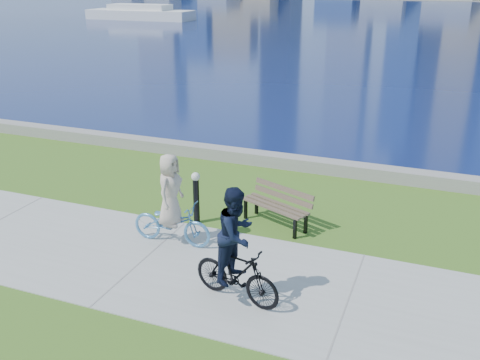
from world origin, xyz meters
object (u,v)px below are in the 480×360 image
object	(u,v)px
park_bench	(278,203)
bollard_lamp	(196,194)
cyclist_man	(236,255)
cyclist_woman	(171,211)

from	to	relation	value
park_bench	bollard_lamp	size ratio (longest dim) A/B	1.44
park_bench	cyclist_man	world-z (taller)	cyclist_man
park_bench	cyclist_man	bearing A→B (deg)	-62.43
cyclist_woman	bollard_lamp	bearing A→B (deg)	-3.45
park_bench	cyclist_man	distance (m)	3.16
park_bench	cyclist_man	xyz separation A→B (m)	(0.27, -3.13, 0.37)
park_bench	bollard_lamp	xyz separation A→B (m)	(-1.71, -0.59, 0.17)
park_bench	cyclist_woman	size ratio (longest dim) A/B	0.90
bollard_lamp	cyclist_woman	xyz separation A→B (m)	(-0.04, -1.08, 0.05)
park_bench	bollard_lamp	distance (m)	1.82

